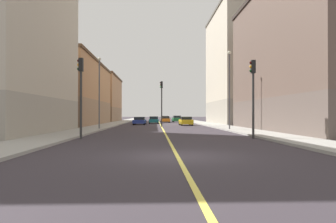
# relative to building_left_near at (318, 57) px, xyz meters

# --- Properties ---
(ground_plane) EXTENTS (400.00, 400.00, 0.00)m
(ground_plane) POSITION_rel_building_left_near_xyz_m (-15.06, -18.24, -7.33)
(ground_plane) COLOR #342E34
(ground_plane) RESTS_ON ground
(sidewalk_left) EXTENTS (3.29, 168.00, 0.15)m
(sidewalk_left) POSITION_rel_building_left_near_xyz_m (-7.11, 30.76, -7.26)
(sidewalk_left) COLOR #9E9B93
(sidewalk_left) RESTS_ON ground
(sidewalk_right) EXTENTS (3.29, 168.00, 0.15)m
(sidewalk_right) POSITION_rel_building_left_near_xyz_m (-23.02, 30.76, -7.26)
(sidewalk_right) COLOR #9E9B93
(sidewalk_right) RESTS_ON ground
(lane_center_stripe) EXTENTS (0.16, 154.00, 0.01)m
(lane_center_stripe) POSITION_rel_building_left_near_xyz_m (-15.06, 30.76, -7.33)
(lane_center_stripe) COLOR #E5D14C
(lane_center_stripe) RESTS_ON ground
(building_left_near) EXTENTS (11.23, 24.37, 14.65)m
(building_left_near) POSITION_rel_building_left_near_xyz_m (0.00, 0.00, 0.00)
(building_left_near) COLOR brown
(building_left_near) RESTS_ON ground
(building_left_mid) EXTENTS (11.23, 20.15, 19.82)m
(building_left_mid) POSITION_rel_building_left_near_xyz_m (-0.00, 25.51, 2.59)
(building_left_mid) COLOR #9D9688
(building_left_mid) RESTS_ON ground
(building_right_midblock) EXTENTS (11.23, 26.03, 9.98)m
(building_right_midblock) POSITION_rel_building_left_near_xyz_m (-30.13, 20.12, -2.33)
(building_right_midblock) COLOR #8F6B4F
(building_right_midblock) RESTS_ON ground
(building_right_distant) EXTENTS (11.23, 20.22, 10.49)m
(building_right_distant) POSITION_rel_building_left_near_xyz_m (-30.13, 45.23, -2.08)
(building_right_distant) COLOR #8F6B4F
(building_right_distant) RESTS_ON ground
(traffic_light_left_near) EXTENTS (0.40, 0.32, 5.44)m
(traffic_light_left_near) POSITION_rel_building_left_near_xyz_m (-9.17, -9.06, -3.78)
(traffic_light_left_near) COLOR #2D2D2D
(traffic_light_left_near) RESTS_ON ground
(traffic_light_right_near) EXTENTS (0.40, 0.32, 5.50)m
(traffic_light_right_near) POSITION_rel_building_left_near_xyz_m (-20.99, -9.06, -3.74)
(traffic_light_right_near) COLOR #2D2D2D
(traffic_light_right_near) RESTS_ON ground
(traffic_light_median_far) EXTENTS (0.40, 0.32, 6.12)m
(traffic_light_median_far) POSITION_rel_building_left_near_xyz_m (-15.06, 12.74, -3.38)
(traffic_light_median_far) COLOR #2D2D2D
(traffic_light_median_far) RESTS_ON ground
(street_lamp_left_near) EXTENTS (0.36, 0.36, 8.17)m
(street_lamp_left_near) POSITION_rel_building_left_near_xyz_m (-8.15, 2.51, -2.31)
(street_lamp_left_near) COLOR #4C4C51
(street_lamp_left_near) RESTS_ON ground
(street_lamp_right_near) EXTENTS (0.36, 0.36, 7.70)m
(street_lamp_right_near) POSITION_rel_building_left_near_xyz_m (-21.97, 4.20, -2.56)
(street_lamp_right_near) COLOR #4C4C51
(street_lamp_right_near) RESTS_ON ground
(car_white) EXTENTS (2.03, 4.50, 1.31)m
(car_white) POSITION_rel_building_left_near_xyz_m (-13.76, 42.28, -6.69)
(car_white) COLOR white
(car_white) RESTS_ON ground
(car_yellow) EXTENTS (1.91, 4.41, 1.32)m
(car_yellow) POSITION_rel_building_left_near_xyz_m (-11.28, 17.96, -6.68)
(car_yellow) COLOR gold
(car_yellow) RESTS_ON ground
(car_blue) EXTENTS (2.07, 4.44, 1.26)m
(car_blue) POSITION_rel_building_left_near_xyz_m (-18.42, 21.59, -6.72)
(car_blue) COLOR #23389E
(car_blue) RESTS_ON ground
(car_orange) EXTENTS (1.82, 4.08, 1.31)m
(car_orange) POSITION_rel_building_left_near_xyz_m (-13.83, 35.03, -6.69)
(car_orange) COLOR orange
(car_orange) RESTS_ON ground
(car_teal) EXTENTS (1.79, 4.26, 1.29)m
(car_teal) POSITION_rel_building_left_near_xyz_m (-16.16, 28.17, -6.70)
(car_teal) COLOR #196670
(car_teal) RESTS_ON ground
(car_green) EXTENTS (1.98, 4.02, 1.39)m
(car_green) POSITION_rel_building_left_near_xyz_m (-11.20, 39.26, -6.66)
(car_green) COLOR #1E6B38
(car_green) RESTS_ON ground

